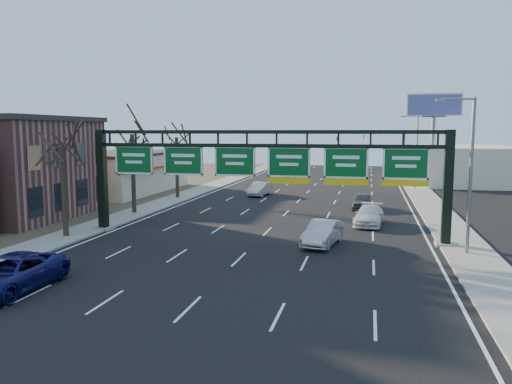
% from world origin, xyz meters
% --- Properties ---
extents(ground, '(160.00, 160.00, 0.00)m').
position_xyz_m(ground, '(0.00, 0.00, 0.00)').
color(ground, black).
rests_on(ground, ground).
extents(sidewalk_left, '(3.00, 120.00, 0.12)m').
position_xyz_m(sidewalk_left, '(-12.80, 20.00, 0.06)').
color(sidewalk_left, gray).
rests_on(sidewalk_left, ground).
extents(sidewalk_right, '(3.00, 120.00, 0.12)m').
position_xyz_m(sidewalk_right, '(12.80, 20.00, 0.06)').
color(sidewalk_right, gray).
rests_on(sidewalk_right, ground).
extents(dirt_strip_left, '(21.00, 120.00, 0.06)m').
position_xyz_m(dirt_strip_left, '(-25.00, 20.00, 0.03)').
color(dirt_strip_left, '#473D2B').
rests_on(dirt_strip_left, ground).
extents(lane_markings, '(21.60, 120.00, 0.01)m').
position_xyz_m(lane_markings, '(0.00, 20.00, 0.01)').
color(lane_markings, white).
rests_on(lane_markings, ground).
extents(sign_gantry, '(24.60, 1.20, 7.20)m').
position_xyz_m(sign_gantry, '(0.16, 8.00, 4.63)').
color(sign_gantry, black).
rests_on(sign_gantry, ground).
extents(brick_block, '(10.40, 12.40, 8.30)m').
position_xyz_m(brick_block, '(-21.50, 11.00, 4.16)').
color(brick_block, brown).
rests_on(brick_block, ground).
extents(cream_strip, '(10.90, 18.40, 4.70)m').
position_xyz_m(cream_strip, '(-21.48, 29.00, 2.36)').
color(cream_strip, beige).
rests_on(cream_strip, ground).
extents(building_right_distant, '(12.00, 20.00, 5.00)m').
position_xyz_m(building_right_distant, '(20.00, 50.00, 2.50)').
color(building_right_distant, beige).
rests_on(building_right_distant, ground).
extents(tree_gantry, '(3.60, 3.60, 8.48)m').
position_xyz_m(tree_gantry, '(-12.80, 5.00, 7.11)').
color(tree_gantry, '#2E2319').
rests_on(tree_gantry, sidewalk_left).
extents(tree_mid, '(3.60, 3.60, 9.24)m').
position_xyz_m(tree_mid, '(-12.80, 15.00, 7.85)').
color(tree_mid, '#2E2319').
rests_on(tree_mid, sidewalk_left).
extents(tree_far, '(3.60, 3.60, 8.86)m').
position_xyz_m(tree_far, '(-12.80, 25.00, 7.48)').
color(tree_far, '#2E2319').
rests_on(tree_far, sidewalk_left).
extents(streetlight_near, '(2.15, 0.22, 9.00)m').
position_xyz_m(streetlight_near, '(12.47, 6.00, 5.08)').
color(streetlight_near, slate).
rests_on(streetlight_near, sidewalk_right).
extents(streetlight_far, '(2.15, 0.22, 9.00)m').
position_xyz_m(streetlight_far, '(12.47, 40.00, 5.08)').
color(streetlight_far, slate).
rests_on(streetlight_far, sidewalk_right).
extents(billboard_right, '(7.00, 0.50, 12.00)m').
position_xyz_m(billboard_right, '(15.00, 44.98, 9.06)').
color(billboard_right, slate).
rests_on(billboard_right, ground).
extents(traffic_signal_mast, '(10.16, 0.54, 7.00)m').
position_xyz_m(traffic_signal_mast, '(5.69, 55.00, 5.50)').
color(traffic_signal_mast, black).
rests_on(traffic_signal_mast, ground).
extents(car_blue_suv, '(2.67, 5.76, 1.60)m').
position_xyz_m(car_blue_suv, '(-8.50, -5.63, 0.80)').
color(car_blue_suv, '#141356').
rests_on(car_blue_suv, ground).
extents(car_silver_sedan, '(2.41, 4.83, 1.52)m').
position_xyz_m(car_silver_sedan, '(4.23, 6.58, 0.76)').
color(car_silver_sedan, '#A2A2A7').
rests_on(car_silver_sedan, ground).
extents(car_white_wagon, '(2.49, 5.16, 1.45)m').
position_xyz_m(car_white_wagon, '(7.04, 14.18, 0.72)').
color(car_white_wagon, silver).
rests_on(car_white_wagon, ground).
extents(car_grey_far, '(1.79, 4.33, 1.47)m').
position_xyz_m(car_grey_far, '(6.41, 22.09, 0.73)').
color(car_grey_far, '#424547').
rests_on(car_grey_far, ground).
extents(car_silver_distant, '(2.14, 4.66, 1.48)m').
position_xyz_m(car_silver_distant, '(-4.78, 29.22, 0.74)').
color(car_silver_distant, '#A8A8AD').
rests_on(car_silver_distant, ground).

